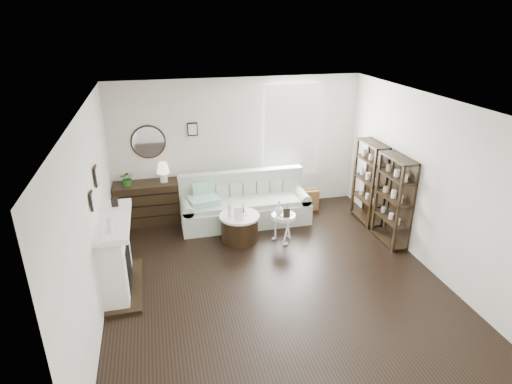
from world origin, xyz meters
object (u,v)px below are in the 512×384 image
object	(u,v)px
dresser	(147,203)
pedestal_table	(283,217)
sofa	(244,206)
drum_table	(240,227)

from	to	relation	value
dresser	pedestal_table	bearing A→B (deg)	-30.15
sofa	dresser	world-z (taller)	sofa
dresser	drum_table	size ratio (longest dim) A/B	1.69
dresser	pedestal_table	size ratio (longest dim) A/B	2.31
sofa	drum_table	bearing A→B (deg)	-108.23
dresser	drum_table	world-z (taller)	dresser
sofa	pedestal_table	bearing A→B (deg)	-62.65
dresser	drum_table	bearing A→B (deg)	-35.70
sofa	pedestal_table	world-z (taller)	sofa
sofa	drum_table	xyz separation A→B (m)	(-0.25, -0.76, -0.06)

